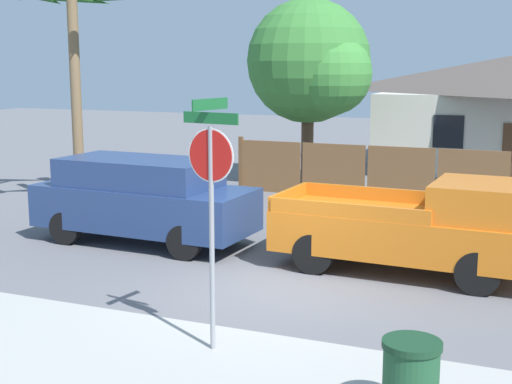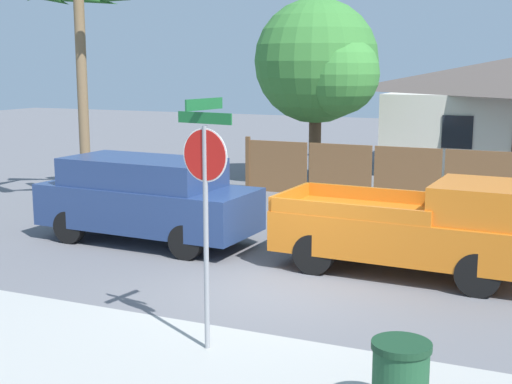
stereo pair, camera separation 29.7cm
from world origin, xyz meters
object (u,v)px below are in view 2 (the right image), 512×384
object	(u,v)px
trash_bin	(400,379)
palm_tree	(79,13)
stop_sign	(205,182)
red_suv	(146,197)
orange_pickup	(418,228)
oak_tree	(321,64)

from	to	relation	value
trash_bin	palm_tree	bearing A→B (deg)	141.72
palm_tree	stop_sign	bearing A→B (deg)	-44.19
stop_sign	palm_tree	bearing A→B (deg)	144.82
red_suv	orange_pickup	distance (m)	5.94
trash_bin	oak_tree	bearing A→B (deg)	112.26
red_suv	stop_sign	distance (m)	6.39
red_suv	stop_sign	xyz separation A→B (m)	(4.02, -4.79, 1.33)
oak_tree	trash_bin	size ratio (longest dim) A/B	6.76
red_suv	palm_tree	bearing A→B (deg)	146.32
red_suv	stop_sign	size ratio (longest dim) A/B	1.43
palm_tree	stop_sign	world-z (taller)	palm_tree
oak_tree	palm_tree	distance (m)	7.77
orange_pickup	trash_bin	distance (m)	5.74
oak_tree	stop_sign	distance (m)	13.95
trash_bin	red_suv	bearing A→B (deg)	140.63
red_suv	trash_bin	xyz separation A→B (m)	(6.89, -5.65, -0.56)
oak_tree	trash_bin	world-z (taller)	oak_tree
palm_tree	trash_bin	xyz separation A→B (m)	(10.54, -8.31, -4.76)
oak_tree	palm_tree	size ratio (longest dim) A/B	0.99
stop_sign	orange_pickup	bearing A→B (deg)	77.14
palm_tree	stop_sign	distance (m)	11.06
oak_tree	trash_bin	bearing A→B (deg)	-67.74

